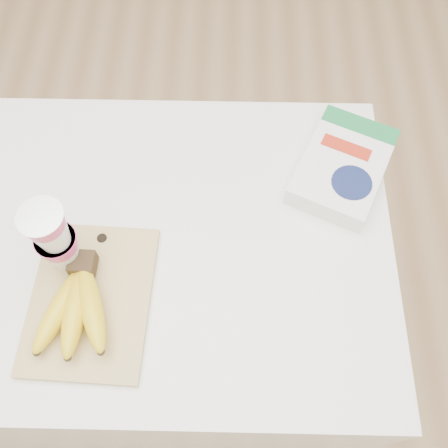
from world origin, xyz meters
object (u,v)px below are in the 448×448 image
object	(u,v)px
table	(151,302)
cutting_board	(91,299)
yogurt_stack	(54,238)
bananas	(76,305)
cereal_box	(343,166)

from	to	relation	value
table	cutting_board	bearing A→B (deg)	-110.19
table	yogurt_stack	bearing A→B (deg)	-150.54
bananas	yogurt_stack	size ratio (longest dim) A/B	1.12
bananas	cereal_box	distance (m)	0.61
cutting_board	table	bearing A→B (deg)	72.45
bananas	table	bearing A→B (deg)	67.21
table	cereal_box	world-z (taller)	cereal_box
cutting_board	yogurt_stack	size ratio (longest dim) A/B	1.65
bananas	cereal_box	size ratio (longest dim) A/B	0.71
bananas	cereal_box	xyz separation A→B (m)	(0.51, 0.32, -0.01)
table	bananas	xyz separation A→B (m)	(-0.07, -0.16, 0.45)
table	yogurt_stack	xyz separation A→B (m)	(-0.10, -0.06, 0.52)
yogurt_stack	cereal_box	size ratio (longest dim) A/B	0.63
yogurt_stack	cutting_board	bearing A→B (deg)	-56.31
table	yogurt_stack	world-z (taller)	yogurt_stack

